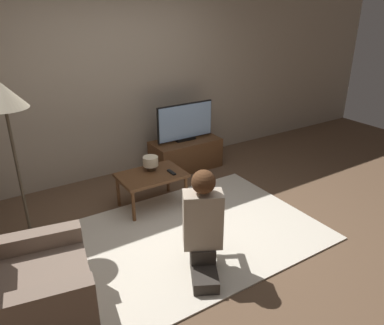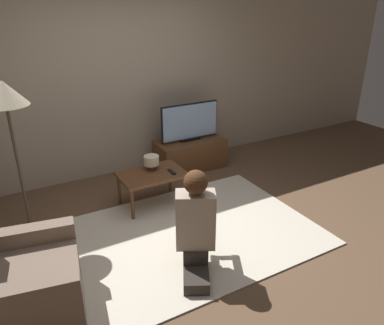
# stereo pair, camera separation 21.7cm
# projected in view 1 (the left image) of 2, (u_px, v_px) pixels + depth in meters

# --- Properties ---
(ground_plane) EXTENTS (10.00, 10.00, 0.00)m
(ground_plane) POSITION_uv_depth(u_px,v_px,m) (192.00, 235.00, 3.93)
(ground_plane) COLOR brown
(wall_back) EXTENTS (10.00, 0.06, 2.60)m
(wall_back) POSITION_uv_depth(u_px,v_px,m) (113.00, 81.00, 4.91)
(wall_back) COLOR tan
(wall_back) RESTS_ON ground_plane
(rug) EXTENTS (2.63, 1.85, 0.02)m
(rug) POSITION_uv_depth(u_px,v_px,m) (192.00, 235.00, 3.93)
(rug) COLOR beige
(rug) RESTS_ON ground_plane
(tv_stand) EXTENTS (0.98, 0.49, 0.43)m
(tv_stand) POSITION_uv_depth(u_px,v_px,m) (186.00, 154.00, 5.43)
(tv_stand) COLOR brown
(tv_stand) RESTS_ON ground_plane
(tv) EXTENTS (0.87, 0.08, 0.53)m
(tv) POSITION_uv_depth(u_px,v_px,m) (185.00, 122.00, 5.24)
(tv) COLOR black
(tv) RESTS_ON tv_stand
(coffee_table) EXTENTS (0.76, 0.52, 0.42)m
(coffee_table) POSITION_uv_depth(u_px,v_px,m) (151.00, 178.00, 4.36)
(coffee_table) COLOR brown
(coffee_table) RESTS_ON ground_plane
(floor_lamp) EXTENTS (0.42, 0.42, 1.62)m
(floor_lamp) POSITION_uv_depth(u_px,v_px,m) (5.00, 107.00, 3.33)
(floor_lamp) COLOR #4C4233
(floor_lamp) RESTS_ON ground_plane
(armchair) EXTENTS (0.98, 0.98, 0.94)m
(armchair) POSITION_uv_depth(u_px,v_px,m) (25.00, 294.00, 2.73)
(armchair) COLOR #7A6656
(armchair) RESTS_ON ground_plane
(person_kneeling) EXTENTS (0.58, 0.79, 0.99)m
(person_kneeling) POSITION_uv_depth(u_px,v_px,m) (203.00, 221.00, 3.23)
(person_kneeling) COLOR #332D28
(person_kneeling) RESTS_ON rug
(table_lamp) EXTENTS (0.18, 0.18, 0.17)m
(table_lamp) POSITION_uv_depth(u_px,v_px,m) (151.00, 162.00, 4.40)
(table_lamp) COLOR #4C3823
(table_lamp) RESTS_ON coffee_table
(remote) EXTENTS (0.04, 0.15, 0.02)m
(remote) POSITION_uv_depth(u_px,v_px,m) (171.00, 172.00, 4.37)
(remote) COLOR black
(remote) RESTS_ON coffee_table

